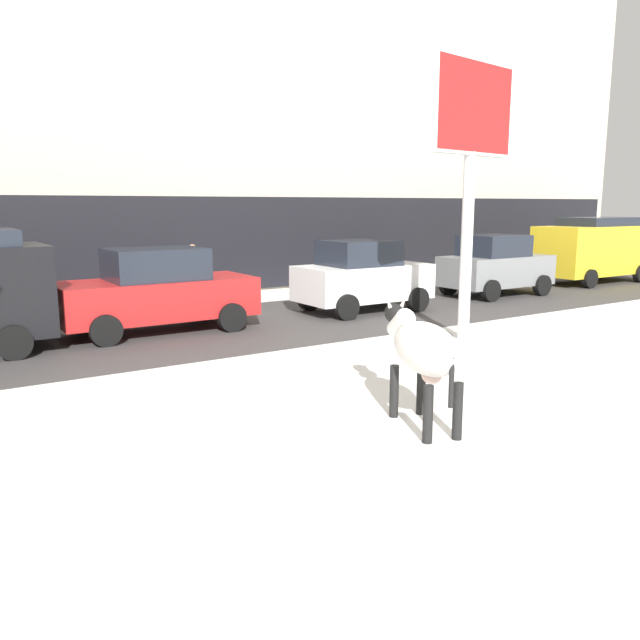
{
  "coord_description": "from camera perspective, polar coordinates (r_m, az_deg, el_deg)",
  "views": [
    {
      "loc": [
        -4.81,
        -4.58,
        2.77
      ],
      "look_at": [
        0.25,
        3.14,
        1.1
      ],
      "focal_mm": 35.88,
      "sensor_mm": 36.0,
      "label": 1
    }
  ],
  "objects": [
    {
      "name": "ground_plane",
      "position": [
        7.2,
        12.41,
        -12.64
      ],
      "size": [
        120.0,
        120.0,
        0.0
      ],
      "primitive_type": "plane",
      "color": "white"
    },
    {
      "name": "road_strip",
      "position": [
        14.36,
        -13.07,
        -1.11
      ],
      "size": [
        60.0,
        5.6,
        0.01
      ],
      "primitive_type": "cube",
      "color": "#423F3F",
      "rests_on": "ground"
    },
    {
      "name": "building_facade",
      "position": [
        21.46,
        -21.07,
        19.57
      ],
      "size": [
        44.0,
        6.1,
        13.0
      ],
      "color": "#BCB29E",
      "rests_on": "ground"
    },
    {
      "name": "cow_holstein",
      "position": [
        8.06,
        9.33,
        -2.58
      ],
      "size": [
        0.96,
        1.93,
        1.54
      ],
      "color": "silver",
      "rests_on": "ground"
    },
    {
      "name": "billboard",
      "position": [
        13.52,
        13.39,
        16.55
      ],
      "size": [
        2.52,
        0.59,
        5.56
      ],
      "color": "silver",
      "rests_on": "ground"
    },
    {
      "name": "car_red_sedan",
      "position": [
        14.42,
        -14.35,
        2.52
      ],
      "size": [
        4.21,
        1.99,
        1.84
      ],
      "color": "red",
      "rests_on": "ground"
    },
    {
      "name": "car_white_hatchback",
      "position": [
        16.74,
        3.79,
        3.92
      ],
      "size": [
        3.51,
        1.93,
        1.86
      ],
      "color": "white",
      "rests_on": "ground"
    },
    {
      "name": "car_grey_hatchback",
      "position": [
        20.39,
        15.37,
        4.71
      ],
      "size": [
        3.51,
        1.93,
        1.86
      ],
      "color": "slate",
      "rests_on": "ground"
    },
    {
      "name": "car_yellow_van",
      "position": [
        24.96,
        23.23,
        5.93
      ],
      "size": [
        4.61,
        2.13,
        2.32
      ],
      "color": "gold",
      "rests_on": "ground"
    },
    {
      "name": "pedestrian_near_billboard",
      "position": [
        17.5,
        -11.24,
        3.87
      ],
      "size": [
        0.36,
        0.24,
        1.73
      ],
      "color": "#282833",
      "rests_on": "ground"
    }
  ]
}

